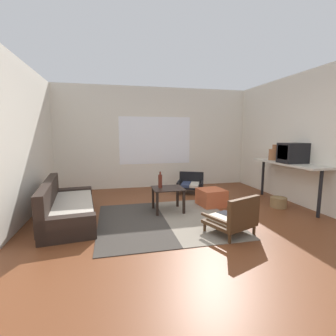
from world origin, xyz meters
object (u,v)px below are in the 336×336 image
(coffee_table, at_px, (168,193))
(ottoman_orange, at_px, (211,197))
(crt_television, at_px, (293,153))
(wicker_basket, at_px, (278,202))
(couch, at_px, (66,208))
(glass_bottle, at_px, (160,181))
(armchair_striped_foreground, at_px, (234,218))
(console_shelf, at_px, (288,167))
(clay_vase, at_px, (274,154))
(armchair_by_window, at_px, (191,183))

(coffee_table, bearing_deg, ottoman_orange, 9.23)
(crt_television, bearing_deg, wicker_basket, -173.32)
(couch, xyz_separation_m, crt_television, (4.32, -0.16, 0.88))
(ottoman_orange, bearing_deg, glass_bottle, -175.38)
(armchair_striped_foreground, xyz_separation_m, console_shelf, (1.82, 1.17, 0.54))
(crt_television, bearing_deg, clay_vase, 89.68)
(glass_bottle, bearing_deg, armchair_striped_foreground, -58.36)
(crt_television, bearing_deg, glass_bottle, 173.90)
(crt_television, distance_m, wicker_basket, 1.03)
(console_shelf, bearing_deg, armchair_striped_foreground, -147.38)
(couch, bearing_deg, glass_bottle, 4.23)
(coffee_table, relative_size, crt_television, 1.20)
(crt_television, height_order, glass_bottle, crt_television)
(armchair_by_window, relative_size, crt_television, 1.67)
(armchair_by_window, xyz_separation_m, wicker_basket, (1.33, -1.60, -0.13))
(armchair_by_window, height_order, armchair_striped_foreground, armchair_striped_foreground)
(armchair_striped_foreground, relative_size, clay_vase, 2.27)
(armchair_by_window, xyz_separation_m, console_shelf, (1.61, -1.46, 0.57))
(couch, xyz_separation_m, coffee_table, (1.81, 0.06, 0.15))
(ottoman_orange, bearing_deg, coffee_table, -170.77)
(ottoman_orange, xyz_separation_m, wicker_basket, (1.28, -0.40, -0.07))
(ottoman_orange, bearing_deg, armchair_by_window, 92.55)
(armchair_by_window, distance_m, ottoman_orange, 1.19)
(armchair_striped_foreground, bearing_deg, crt_television, 30.25)
(console_shelf, relative_size, clay_vase, 5.19)
(clay_vase, bearing_deg, ottoman_orange, -173.13)
(coffee_table, distance_m, armchair_striped_foreground, 1.46)
(coffee_table, distance_m, glass_bottle, 0.27)
(console_shelf, bearing_deg, couch, 179.29)
(glass_bottle, distance_m, wicker_basket, 2.43)
(wicker_basket, bearing_deg, crt_television, 6.68)
(coffee_table, xyz_separation_m, crt_television, (2.51, -0.22, 0.73))
(console_shelf, xyz_separation_m, crt_television, (-0.00, -0.11, 0.29))
(wicker_basket, bearing_deg, ottoman_orange, 162.47)
(armchair_striped_foreground, bearing_deg, couch, 154.02)
(crt_television, bearing_deg, armchair_striped_foreground, -149.75)
(coffee_table, height_order, ottoman_orange, coffee_table)
(armchair_by_window, distance_m, crt_television, 2.40)
(couch, bearing_deg, wicker_basket, -2.72)
(armchair_striped_foreground, relative_size, crt_television, 1.61)
(armchair_by_window, xyz_separation_m, crt_television, (1.61, -1.56, 0.86))
(couch, relative_size, crt_television, 4.28)
(couch, height_order, ottoman_orange, couch)
(couch, relative_size, wicker_basket, 6.57)
(armchair_striped_foreground, relative_size, glass_bottle, 2.53)
(console_shelf, distance_m, clay_vase, 0.50)
(coffee_table, xyz_separation_m, wicker_basket, (2.23, -0.25, -0.26))
(coffee_table, relative_size, wicker_basket, 1.84)
(couch, bearing_deg, coffee_table, 1.81)
(armchair_striped_foreground, height_order, wicker_basket, armchair_striped_foreground)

